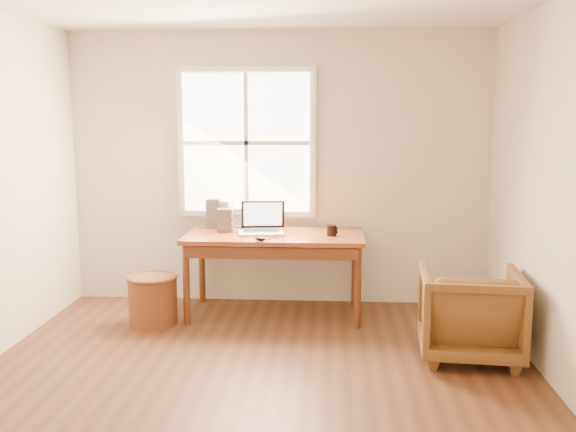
% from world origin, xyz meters
% --- Properties ---
extents(room_shell, '(4.04, 4.54, 2.64)m').
position_xyz_m(room_shell, '(-0.02, 0.16, 1.32)').
color(room_shell, '#57311D').
rests_on(room_shell, ground).
extents(desk, '(1.60, 0.80, 0.04)m').
position_xyz_m(desk, '(0.00, 1.80, 0.73)').
color(desk, brown).
rests_on(desk, room_shell).
extents(armchair, '(0.79, 0.81, 0.68)m').
position_xyz_m(armchair, '(1.55, 0.83, 0.34)').
color(armchair, brown).
rests_on(armchair, room_shell).
extents(wicker_stool, '(0.54, 0.54, 0.42)m').
position_xyz_m(wicker_stool, '(-1.04, 1.45, 0.21)').
color(wicker_stool, brown).
rests_on(wicker_stool, room_shell).
extents(laptop, '(0.41, 0.43, 0.27)m').
position_xyz_m(laptop, '(-0.12, 1.78, 0.89)').
color(laptop, '#BABEC2').
rests_on(laptop, desk).
extents(mouse, '(0.12, 0.09, 0.03)m').
position_xyz_m(mouse, '(-0.09, 1.47, 0.77)').
color(mouse, black).
rests_on(mouse, desk).
extents(coffee_mug, '(0.11, 0.11, 0.10)m').
position_xyz_m(coffee_mug, '(0.51, 1.74, 0.80)').
color(coffee_mug, black).
rests_on(coffee_mug, desk).
extents(cd_stack_a, '(0.16, 0.15, 0.26)m').
position_xyz_m(cd_stack_a, '(-0.50, 2.09, 0.88)').
color(cd_stack_a, silver).
rests_on(cd_stack_a, desk).
extents(cd_stack_b, '(0.14, 0.13, 0.21)m').
position_xyz_m(cd_stack_b, '(-0.47, 1.90, 0.85)').
color(cd_stack_b, '#25262A').
rests_on(cd_stack_b, desk).
extents(cd_stack_c, '(0.13, 0.12, 0.28)m').
position_xyz_m(cd_stack_c, '(-0.61, 2.08, 0.89)').
color(cd_stack_c, gray).
rests_on(cd_stack_c, desk).
extents(cd_stack_d, '(0.17, 0.16, 0.18)m').
position_xyz_m(cd_stack_d, '(-0.37, 2.16, 0.84)').
color(cd_stack_d, '#B2B7BE').
rests_on(cd_stack_d, desk).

